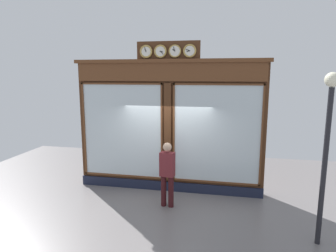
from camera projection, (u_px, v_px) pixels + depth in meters
name	position (u px, v px, depth m)	size (l,w,h in m)	color
ground_plane	(140.00, 242.00, 6.03)	(14.00, 14.00, 0.00)	slate
shop_facade	(169.00, 126.00, 8.53)	(5.49, 0.42, 4.27)	#4C2B16
pedestrian	(167.00, 172.00, 7.54)	(0.39, 0.27, 1.69)	#3A1316
street_lamp	(328.00, 133.00, 5.61)	(0.28, 0.28, 3.42)	black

